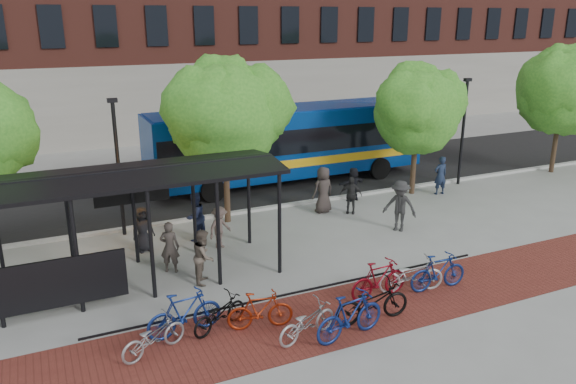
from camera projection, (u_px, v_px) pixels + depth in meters
name	position (u px, v px, depth m)	size (l,w,h in m)	color
ground	(333.00, 238.00, 20.85)	(160.00, 160.00, 0.00)	#9E9E99
asphalt_street	(255.00, 182.00, 27.78)	(160.00, 8.00, 0.01)	black
curb	(288.00, 205.00, 24.30)	(160.00, 0.25, 0.12)	#B7B7B2
brick_strip	(358.00, 310.00, 15.72)	(24.00, 3.00, 0.01)	maroon
bike_rack_rail	(302.00, 305.00, 15.98)	(12.00, 0.05, 0.95)	black
bus_shelter	(99.00, 192.00, 16.30)	(10.60, 3.07, 3.60)	black
tree_b	(226.00, 110.00, 21.26)	(5.15, 4.20, 6.47)	#382619
tree_c	(419.00, 106.00, 24.97)	(4.66, 3.80, 5.92)	#382619
tree_d	(564.00, 86.00, 28.43)	(5.39, 4.40, 6.55)	#382619
lamp_post_left	(118.00, 164.00, 20.36)	(0.35, 0.20, 5.12)	black
lamp_post_right	(463.00, 129.00, 26.74)	(0.35, 0.20, 5.12)	black
bus	(288.00, 140.00, 27.30)	(13.72, 3.34, 3.70)	navy
bike_2	(153.00, 336.00, 13.57)	(0.62, 1.77, 0.93)	gray
bike_3	(184.00, 313.00, 14.35)	(0.57, 2.02, 1.21)	navy
bike_4	(219.00, 313.00, 14.64)	(0.61, 1.74, 0.91)	black
bike_5	(260.00, 310.00, 14.65)	(0.50, 1.75, 1.05)	maroon
bike_6	(307.00, 322.00, 14.20)	(0.64, 1.83, 0.96)	#9D9D9F
bike_7	(350.00, 316.00, 14.19)	(0.59, 2.09, 1.26)	navy
bike_8	(372.00, 302.00, 15.00)	(0.75, 2.15, 1.13)	black
bike_9	(379.00, 279.00, 16.26)	(0.55, 1.94, 1.16)	maroon
bike_10	(411.00, 275.00, 16.64)	(0.70, 2.02, 1.06)	#B2B3B5
bike_11	(438.00, 272.00, 16.75)	(0.54, 1.91, 1.15)	navy
pedestrian_0	(143.00, 229.00, 19.47)	(0.78, 0.51, 1.61)	black
pedestrian_1	(170.00, 247.00, 17.84)	(0.62, 0.41, 1.71)	#433B36
pedestrian_2	(195.00, 217.00, 20.42)	(0.87, 0.68, 1.80)	#1E2647
pedestrian_3	(220.00, 228.00, 19.72)	(0.99, 0.57, 1.53)	brown
pedestrian_4	(351.00, 195.00, 23.25)	(0.93, 0.39, 1.58)	#282828
pedestrian_5	(353.00, 184.00, 24.84)	(1.41, 0.45, 1.52)	black
pedestrian_6	(323.00, 190.00, 23.31)	(0.95, 0.62, 1.95)	#38302D
pedestrian_7	(440.00, 175.00, 25.72)	(0.65, 0.43, 1.79)	#1C2843
pedestrian_8	(204.00, 256.00, 17.15)	(0.83, 0.65, 1.71)	brown
pedestrian_9	(400.00, 206.00, 21.28)	(1.28, 0.73, 1.98)	#2B2B2B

